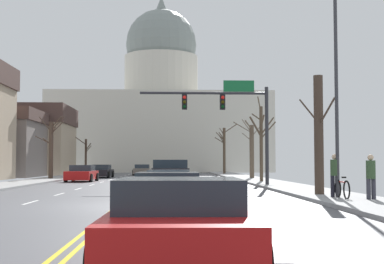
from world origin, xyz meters
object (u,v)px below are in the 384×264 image
at_px(sedan_near_01, 169,186).
at_px(sedan_oncoming_02, 142,170).
at_px(bicycle_parked, 342,189).
at_px(street_lamp_right, 328,72).
at_px(sedan_oncoming_01, 101,172).
at_px(signal_gantry, 230,110).
at_px(pedestrian_01, 335,173).
at_px(sedan_near_03, 179,227).
at_px(sedan_near_02, 167,196).
at_px(pickup_truck_near_00, 170,177).
at_px(sedan_oncoming_00, 82,174).
at_px(pedestrian_00, 371,175).

relative_size(sedan_near_01, sedan_oncoming_02, 1.08).
bearing_deg(bicycle_parked, street_lamp_right, 122.30).
bearing_deg(sedan_oncoming_01, bicycle_parked, -68.20).
distance_m(signal_gantry, pedestrian_01, 12.90).
height_order(sedan_near_03, bicycle_parked, sedan_near_03).
xyz_separation_m(sedan_near_02, bicycle_parked, (6.57, 5.63, -0.09)).
bearing_deg(bicycle_parked, signal_gantry, 102.73).
bearing_deg(street_lamp_right, pedestrian_01, 22.28).
bearing_deg(pedestrian_01, pickup_truck_near_00, 129.11).
xyz_separation_m(sedan_oncoming_00, bicycle_parked, (13.44, -22.27, -0.11)).
bearing_deg(sedan_oncoming_01, sedan_near_02, -80.12).
height_order(sedan_oncoming_02, bicycle_parked, sedan_oncoming_02).
distance_m(sedan_near_03, pedestrian_01, 14.85).
height_order(sedan_near_01, pedestrian_00, pedestrian_00).
relative_size(signal_gantry, sedan_near_02, 1.83).
bearing_deg(sedan_near_03, bicycle_parked, 63.62).
bearing_deg(signal_gantry, sedan_oncoming_00, 137.81).
xyz_separation_m(street_lamp_right, pedestrian_00, (1.17, -1.25, -3.98)).
bearing_deg(sedan_oncoming_02, sedan_near_02, -86.12).
distance_m(sedan_oncoming_01, pedestrian_00, 37.01).
height_order(sedan_near_02, sedan_oncoming_01, sedan_oncoming_01).
bearing_deg(sedan_oncoming_02, pedestrian_01, -77.01).
height_order(pickup_truck_near_00, sedan_near_02, pickup_truck_near_00).
relative_size(pedestrian_00, bicycle_parked, 0.93).
bearing_deg(sedan_oncoming_00, sedan_near_02, -76.18).
relative_size(sedan_near_01, pedestrian_01, 2.71).
bearing_deg(signal_gantry, sedan_near_03, -97.80).
bearing_deg(sedan_oncoming_02, sedan_near_01, -85.48).
bearing_deg(pickup_truck_near_00, street_lamp_right, -52.33).
bearing_deg(sedan_oncoming_00, signal_gantry, -42.19).
bearing_deg(signal_gantry, bicycle_parked, -77.27).
bearing_deg(sedan_oncoming_02, pedestrian_00, -76.25).
bearing_deg(pickup_truck_near_00, sedan_near_02, -90.18).
height_order(sedan_near_03, sedan_oncoming_00, sedan_oncoming_00).
distance_m(street_lamp_right, pickup_truck_near_00, 11.02).
height_order(street_lamp_right, sedan_oncoming_02, street_lamp_right).
relative_size(street_lamp_right, sedan_near_03, 1.87).
distance_m(signal_gantry, pedestrian_00, 14.38).
height_order(sedan_near_02, sedan_near_03, sedan_near_03).
bearing_deg(sedan_near_01, sedan_oncoming_01, 101.90).
distance_m(signal_gantry, sedan_near_02, 19.13).
xyz_separation_m(sedan_near_02, sedan_near_03, (0.21, -7.20, 0.02)).
relative_size(pickup_truck_near_00, bicycle_parked, 3.22).
relative_size(street_lamp_right, sedan_near_02, 1.91).
distance_m(street_lamp_right, bicycle_parked, 4.58).
bearing_deg(sedan_oncoming_01, pedestrian_01, -67.95).
bearing_deg(sedan_oncoming_00, sedan_oncoming_01, 89.69).
height_order(pickup_truck_near_00, pedestrian_01, pedestrian_01).
relative_size(sedan_near_02, bicycle_parked, 2.44).
distance_m(street_lamp_right, pedestrian_01, 3.96).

